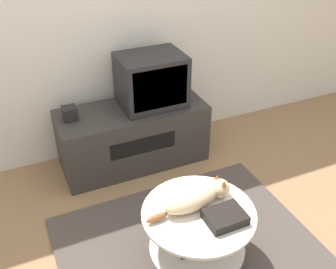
% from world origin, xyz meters
% --- Properties ---
extents(ground_plane, '(12.00, 12.00, 0.00)m').
position_xyz_m(ground_plane, '(0.00, 0.00, 0.00)').
color(ground_plane, '#93704C').
extents(rug, '(1.64, 1.48, 0.02)m').
position_xyz_m(rug, '(0.00, 0.00, 0.01)').
color(rug, '#4C423D').
rests_on(rug, ground_plane).
extents(tv_stand, '(1.20, 0.49, 0.51)m').
position_xyz_m(tv_stand, '(0.01, 1.17, 0.26)').
color(tv_stand, '#33302D').
rests_on(tv_stand, ground_plane).
extents(tv, '(0.51, 0.39, 0.42)m').
position_xyz_m(tv, '(0.19, 1.19, 0.72)').
color(tv, '#232326').
rests_on(tv, tv_stand).
extents(speaker, '(0.10, 0.10, 0.10)m').
position_xyz_m(speaker, '(-0.47, 1.21, 0.56)').
color(speaker, black).
rests_on(speaker, tv_stand).
extents(coffee_table, '(0.67, 0.67, 0.40)m').
position_xyz_m(coffee_table, '(-0.00, -0.00, 0.28)').
color(coffee_table, '#B2B2B7').
rests_on(coffee_table, rug).
extents(dvd_box, '(0.22, 0.18, 0.06)m').
position_xyz_m(dvd_box, '(0.10, -0.13, 0.45)').
color(dvd_box, black).
rests_on(dvd_box, coffee_table).
extents(cat, '(0.56, 0.19, 0.14)m').
position_xyz_m(cat, '(0.01, 0.05, 0.49)').
color(cat, beige).
rests_on(cat, coffee_table).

